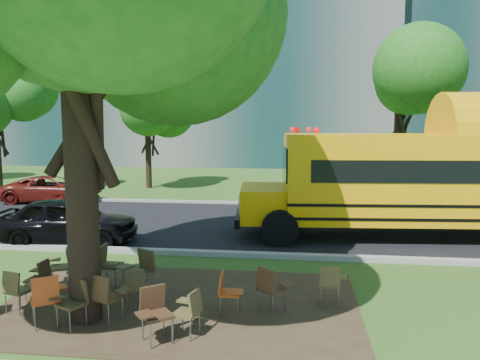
# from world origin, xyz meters

# --- Properties ---
(ground) EXTENTS (160.00, 160.00, 0.00)m
(ground) POSITION_xyz_m (0.00, 0.00, 0.00)
(ground) COLOR #375319
(ground) RESTS_ON ground
(dirt_patch) EXTENTS (7.00, 4.50, 0.03)m
(dirt_patch) POSITION_xyz_m (1.00, -0.50, 0.01)
(dirt_patch) COLOR #382819
(dirt_patch) RESTS_ON ground
(asphalt_road) EXTENTS (80.00, 8.00, 0.04)m
(asphalt_road) POSITION_xyz_m (0.00, 7.00, 0.02)
(asphalt_road) COLOR black
(asphalt_road) RESTS_ON ground
(kerb_near) EXTENTS (80.00, 0.25, 0.14)m
(kerb_near) POSITION_xyz_m (0.00, 3.00, 0.07)
(kerb_near) COLOR gray
(kerb_near) RESTS_ON ground
(kerb_far) EXTENTS (80.00, 0.25, 0.14)m
(kerb_far) POSITION_xyz_m (0.00, 11.10, 0.07)
(kerb_far) COLOR gray
(kerb_far) RESTS_ON ground
(building_main) EXTENTS (38.00, 16.00, 22.00)m
(building_main) POSITION_xyz_m (-8.00, 36.00, 11.00)
(building_main) COLOR slate
(building_main) RESTS_ON ground
(bg_tree_2) EXTENTS (4.80, 4.80, 6.62)m
(bg_tree_2) POSITION_xyz_m (-5.00, 16.00, 4.21)
(bg_tree_2) COLOR black
(bg_tree_2) RESTS_ON ground
(bg_tree_3) EXTENTS (5.60, 5.60, 7.84)m
(bg_tree_3) POSITION_xyz_m (8.00, 14.00, 5.03)
(bg_tree_3) COLOR black
(bg_tree_3) RESTS_ON ground
(school_bus) EXTENTS (13.49, 3.97, 3.25)m
(school_bus) POSITION_xyz_m (8.72, 5.95, 1.88)
(school_bus) COLOR #ECA707
(school_bus) RESTS_ON ground
(chair_1) EXTENTS (0.64, 0.50, 0.85)m
(chair_1) POSITION_xyz_m (-1.89, -1.31, 0.53)
(chair_1) COLOR brown
(chair_1) RESTS_ON ground
(chair_2) EXTENTS (0.64, 0.81, 0.96)m
(chair_2) POSITION_xyz_m (-1.05, -1.77, 0.59)
(chair_2) COLOR #C44815
(chair_2) RESTS_ON ground
(chair_3) EXTENTS (0.72, 0.56, 0.87)m
(chair_3) POSITION_xyz_m (-0.59, -1.73, 0.54)
(chair_3) COLOR #43391D
(chair_3) RESTS_ON ground
(chair_4) EXTENTS (0.73, 0.58, 0.92)m
(chair_4) POSITION_xyz_m (-0.07, -1.52, 0.57)
(chair_4) COLOR #483119
(chair_4) RESTS_ON ground
(chair_5) EXTENTS (0.63, 0.79, 0.94)m
(chair_5) POSITION_xyz_m (1.00, -2.11, 0.58)
(chair_5) COLOR #402817
(chair_5) RESTS_ON ground
(chair_6) EXTENTS (0.50, 0.63, 0.83)m
(chair_6) POSITION_xyz_m (1.52, -1.85, 0.51)
(chair_6) COLOR brown
(chair_6) RESTS_ON ground
(chair_7) EXTENTS (0.77, 0.60, 0.90)m
(chair_7) POSITION_xyz_m (2.82, -0.68, 0.55)
(chair_7) COLOR #482D19
(chair_7) RESTS_ON ground
(chair_8) EXTENTS (0.56, 0.62, 0.97)m
(chair_8) POSITION_xyz_m (-1.17, -0.05, 0.60)
(chair_8) COLOR brown
(chair_8) RESTS_ON ground
(chair_9) EXTENTS (0.69, 0.59, 0.87)m
(chair_9) POSITION_xyz_m (-1.81, 0.23, 0.54)
(chair_9) COLOR brown
(chair_9) RESTS_ON ground
(chair_10) EXTENTS (0.55, 0.62, 0.94)m
(chair_10) POSITION_xyz_m (-0.82, 0.32, 0.58)
(chair_10) COLOR #423F1C
(chair_10) RESTS_ON ground
(chair_11) EXTENTS (0.55, 0.70, 0.82)m
(chair_11) POSITION_xyz_m (0.21, -0.83, 0.51)
(chair_11) COLOR #443A1D
(chair_11) RESTS_ON ground
(chair_12) EXTENTS (0.50, 0.54, 0.83)m
(chair_12) POSITION_xyz_m (2.01, -0.86, 0.51)
(chair_12) COLOR #BB4C14
(chair_12) RESTS_ON ground
(chair_13) EXTENTS (0.56, 0.49, 0.84)m
(chair_13) POSITION_xyz_m (3.96, -0.21, 0.52)
(chair_13) COLOR brown
(chair_13) RESTS_ON ground
(chair_14) EXTENTS (0.49, 0.56, 0.83)m
(chair_14) POSITION_xyz_m (-1.89, -0.55, 0.51)
(chair_14) COLOR #462B19
(chair_14) RESTS_ON ground
(chair_15) EXTENTS (0.81, 0.63, 0.97)m
(chair_15) POSITION_xyz_m (0.07, -0.08, 0.60)
(chair_15) COLOR #4E4222
(chair_15) RESTS_ON ground
(black_car) EXTENTS (4.21, 1.97, 1.39)m
(black_car) POSITION_xyz_m (-3.52, 3.80, 0.70)
(black_car) COLOR black
(black_car) RESTS_ON ground
(bg_car_red) EXTENTS (4.64, 2.84, 1.20)m
(bg_car_red) POSITION_xyz_m (-7.87, 10.80, 0.60)
(bg_car_red) COLOR #5A140F
(bg_car_red) RESTS_ON ground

